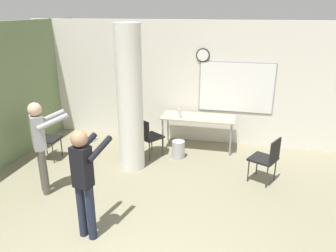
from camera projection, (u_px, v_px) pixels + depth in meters
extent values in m
cube|color=silver|center=(193.00, 83.00, 7.59)|extent=(8.00, 0.12, 2.80)
cylinder|color=black|center=(203.00, 55.00, 7.25)|extent=(0.30, 0.03, 0.30)
cylinder|color=white|center=(203.00, 55.00, 7.24)|extent=(0.26, 0.01, 0.25)
cube|color=#99999E|center=(236.00, 88.00, 7.34)|extent=(1.68, 0.01, 1.16)
cube|color=white|center=(236.00, 88.00, 7.33)|extent=(1.62, 0.02, 1.10)
cylinder|color=silver|center=(130.00, 100.00, 6.18)|extent=(0.49, 0.49, 2.80)
cube|color=tan|center=(198.00, 117.00, 7.30)|extent=(1.62, 0.65, 0.03)
cylinder|color=gray|center=(163.00, 134.00, 7.34)|extent=(0.04, 0.04, 0.72)
cylinder|color=gray|center=(230.00, 140.00, 7.03)|extent=(0.04, 0.04, 0.72)
cylinder|color=gray|center=(168.00, 127.00, 7.83)|extent=(0.04, 0.04, 0.72)
cylinder|color=gray|center=(232.00, 132.00, 7.51)|extent=(0.04, 0.04, 0.72)
cylinder|color=silver|center=(180.00, 113.00, 7.20)|extent=(0.07, 0.07, 0.20)
cylinder|color=silver|center=(180.00, 107.00, 7.15)|extent=(0.03, 0.03, 0.09)
cylinder|color=#B2B2B7|center=(178.00, 149.00, 7.01)|extent=(0.27, 0.27, 0.37)
cube|color=black|center=(263.00, 159.00, 5.95)|extent=(0.59, 0.59, 0.04)
cube|color=black|center=(275.00, 151.00, 5.75)|extent=(0.21, 0.37, 0.40)
cylinder|color=#333333|center=(257.00, 164.00, 6.27)|extent=(0.02, 0.02, 0.43)
cylinder|color=#333333|center=(248.00, 171.00, 6.01)|extent=(0.02, 0.02, 0.43)
cylinder|color=#333333|center=(275.00, 170.00, 6.05)|extent=(0.02, 0.02, 0.43)
cylinder|color=#333333|center=(267.00, 177.00, 5.79)|extent=(0.02, 0.02, 0.43)
cube|color=black|center=(150.00, 137.00, 6.98)|extent=(0.61, 0.61, 0.04)
cube|color=black|center=(143.00, 129.00, 6.77)|extent=(0.34, 0.25, 0.40)
cylinder|color=#333333|center=(162.00, 147.00, 7.04)|extent=(0.02, 0.02, 0.43)
cylinder|color=#333333|center=(152.00, 142.00, 7.29)|extent=(0.02, 0.02, 0.43)
cylinder|color=#333333|center=(150.00, 152.00, 6.82)|extent=(0.02, 0.02, 0.43)
cylinder|color=#333333|center=(139.00, 147.00, 7.07)|extent=(0.02, 0.02, 0.43)
cube|color=black|center=(48.00, 139.00, 6.85)|extent=(0.46, 0.46, 0.04)
cube|color=black|center=(38.00, 129.00, 6.81)|extent=(0.05, 0.40, 0.40)
cylinder|color=#333333|center=(53.00, 153.00, 6.74)|extent=(0.02, 0.02, 0.43)
cylinder|color=#333333|center=(62.00, 147.00, 7.07)|extent=(0.02, 0.02, 0.43)
cylinder|color=#333333|center=(37.00, 152.00, 6.80)|extent=(0.02, 0.02, 0.43)
cylinder|color=#333333|center=(46.00, 145.00, 7.13)|extent=(0.02, 0.02, 0.43)
cylinder|color=#514C47|center=(44.00, 173.00, 5.54)|extent=(0.12, 0.12, 0.82)
cylinder|color=#514C47|center=(43.00, 169.00, 5.67)|extent=(0.12, 0.12, 0.82)
cube|color=#99999E|center=(38.00, 133.00, 5.37)|extent=(0.30, 0.30, 0.58)
sphere|color=#D8AD8C|center=(35.00, 109.00, 5.23)|extent=(0.22, 0.22, 0.22)
cylinder|color=#99999E|center=(53.00, 122.00, 5.30)|extent=(0.44, 0.41, 0.23)
cylinder|color=#99999E|center=(50.00, 117.00, 5.52)|extent=(0.44, 0.41, 0.23)
cylinder|color=#1E2338|center=(91.00, 213.00, 4.45)|extent=(0.12, 0.12, 0.81)
cylinder|color=#1E2338|center=(82.00, 210.00, 4.52)|extent=(0.12, 0.12, 0.81)
cube|color=black|center=(82.00, 167.00, 4.25)|extent=(0.27, 0.23, 0.57)
sphere|color=#997051|center=(79.00, 139.00, 4.12)|extent=(0.22, 0.22, 0.22)
cylinder|color=black|center=(100.00, 149.00, 4.33)|extent=(0.19, 0.51, 0.23)
cylinder|color=black|center=(84.00, 146.00, 4.43)|extent=(0.19, 0.51, 0.23)
cube|color=white|center=(94.00, 140.00, 4.63)|extent=(0.06, 0.13, 0.04)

